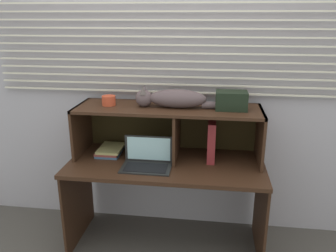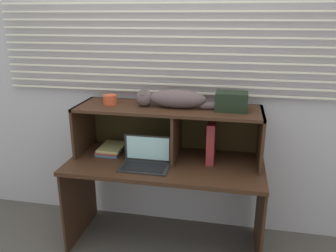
{
  "view_description": "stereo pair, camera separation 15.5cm",
  "coord_description": "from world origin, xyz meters",
  "px_view_note": "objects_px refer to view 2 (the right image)",
  "views": [
    {
      "loc": [
        0.32,
        -2.13,
        1.75
      ],
      "look_at": [
        0.0,
        0.29,
        0.96
      ],
      "focal_mm": 36.63,
      "sensor_mm": 36.0,
      "label": 1
    },
    {
      "loc": [
        0.48,
        -2.11,
        1.75
      ],
      "look_at": [
        0.0,
        0.29,
        0.96
      ],
      "focal_mm": 36.63,
      "sensor_mm": 36.0,
      "label": 2
    }
  ],
  "objects_px": {
    "cat": "(173,99)",
    "laptop": "(146,160)",
    "storage_box": "(231,101)",
    "small_basket": "(110,100)",
    "binder_upright": "(211,141)",
    "book_stack": "(111,149)"
  },
  "relations": [
    {
      "from": "laptop",
      "to": "book_stack",
      "type": "height_order",
      "value": "laptop"
    },
    {
      "from": "laptop",
      "to": "binder_upright",
      "type": "xyz_separation_m",
      "value": [
        0.45,
        0.2,
        0.11
      ]
    },
    {
      "from": "cat",
      "to": "small_basket",
      "type": "xyz_separation_m",
      "value": [
        -0.49,
        -0.0,
        -0.03
      ]
    },
    {
      "from": "small_basket",
      "to": "storage_box",
      "type": "bearing_deg",
      "value": 0.0
    },
    {
      "from": "laptop",
      "to": "cat",
      "type": "bearing_deg",
      "value": 51.16
    },
    {
      "from": "storage_box",
      "to": "small_basket",
      "type": "bearing_deg",
      "value": 180.0
    },
    {
      "from": "small_basket",
      "to": "binder_upright",
      "type": "bearing_deg",
      "value": 0.0
    },
    {
      "from": "book_stack",
      "to": "storage_box",
      "type": "relative_size",
      "value": 1.11
    },
    {
      "from": "storage_box",
      "to": "cat",
      "type": "bearing_deg",
      "value": 180.0
    },
    {
      "from": "cat",
      "to": "binder_upright",
      "type": "height_order",
      "value": "cat"
    },
    {
      "from": "laptop",
      "to": "binder_upright",
      "type": "bearing_deg",
      "value": 23.88
    },
    {
      "from": "laptop",
      "to": "small_basket",
      "type": "height_order",
      "value": "small_basket"
    },
    {
      "from": "laptop",
      "to": "storage_box",
      "type": "height_order",
      "value": "storage_box"
    },
    {
      "from": "cat",
      "to": "laptop",
      "type": "relative_size",
      "value": 2.04
    },
    {
      "from": "cat",
      "to": "laptop",
      "type": "distance_m",
      "value": 0.49
    },
    {
      "from": "binder_upright",
      "to": "book_stack",
      "type": "xyz_separation_m",
      "value": [
        -0.79,
        -0.0,
        -0.13
      ]
    },
    {
      "from": "laptop",
      "to": "book_stack",
      "type": "bearing_deg",
      "value": 149.24
    },
    {
      "from": "laptop",
      "to": "book_stack",
      "type": "distance_m",
      "value": 0.39
    },
    {
      "from": "laptop",
      "to": "storage_box",
      "type": "bearing_deg",
      "value": 19.0
    },
    {
      "from": "laptop",
      "to": "small_basket",
      "type": "xyz_separation_m",
      "value": [
        -0.32,
        0.2,
        0.39
      ]
    },
    {
      "from": "binder_upright",
      "to": "small_basket",
      "type": "distance_m",
      "value": 0.83
    },
    {
      "from": "cat",
      "to": "storage_box",
      "type": "bearing_deg",
      "value": -0.0
    }
  ]
}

